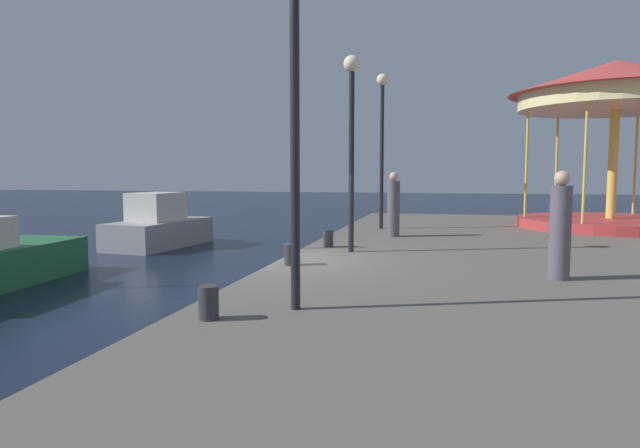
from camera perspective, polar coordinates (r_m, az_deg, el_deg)
ground_plane at (r=11.48m, az=-3.94°, el=-7.50°), size 120.00×120.00×0.00m
quay_dock at (r=11.26m, az=27.43°, el=-6.27°), size 12.19×26.34×0.80m
motorboat_grey at (r=19.95m, az=-16.09°, el=-0.27°), size 2.29×4.20×1.86m
carousel at (r=19.89m, az=27.87°, el=10.73°), size 6.39×6.39×5.17m
lamp_post_near_edge at (r=7.15m, az=-2.60°, el=16.75°), size 0.36×0.36×4.67m
lamp_post_mid_promenade at (r=12.25m, az=3.24°, el=10.69°), size 0.36×0.36×4.22m
lamp_post_far_end at (r=17.47m, az=6.33°, el=9.99°), size 0.36×0.36×4.72m
bollard_north at (r=6.81m, az=-11.27°, el=-7.85°), size 0.24×0.24×0.40m
bollard_center at (r=13.08m, az=0.84°, el=-1.48°), size 0.24×0.24×0.40m
bollard_south at (r=10.55m, az=-3.00°, el=-3.11°), size 0.24×0.24×0.40m
person_near_carousel at (r=15.32m, az=7.48°, el=1.79°), size 0.34×0.34×1.75m
person_by_the_water at (r=9.85m, az=23.24°, el=-0.45°), size 0.34×0.34×1.76m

